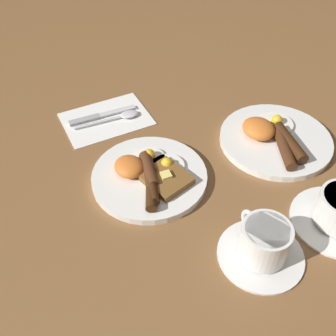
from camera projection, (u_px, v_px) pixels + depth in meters
name	position (u px, v px, depth m)	size (l,w,h in m)	color
ground_plane	(150.00, 179.00, 0.80)	(3.00, 3.00, 0.00)	brown
breakfast_plate_near	(150.00, 175.00, 0.79)	(0.23, 0.23, 0.04)	white
breakfast_plate_far	(274.00, 138.00, 0.87)	(0.25, 0.25, 0.05)	white
teacup_near	(263.00, 244.00, 0.65)	(0.15, 0.15, 0.08)	white
napkin	(105.00, 119.00, 0.94)	(0.14, 0.20, 0.01)	white
knife	(99.00, 116.00, 0.94)	(0.03, 0.16, 0.01)	silver
spoon	(122.00, 116.00, 0.94)	(0.04, 0.16, 0.01)	silver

